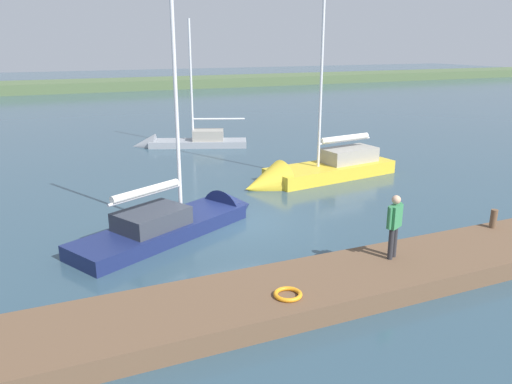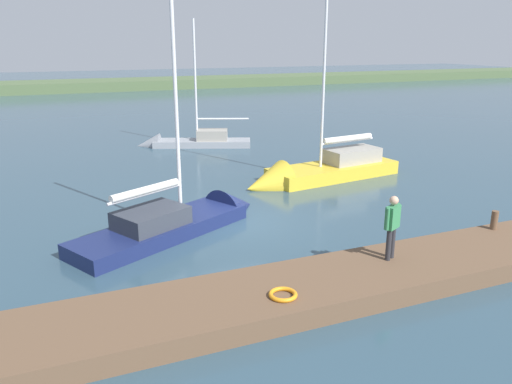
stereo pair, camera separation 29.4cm
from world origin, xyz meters
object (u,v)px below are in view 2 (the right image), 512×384
(sailboat_far_right, at_px, (186,224))
(sailboat_inner_slip, at_px, (314,176))
(life_ring_buoy, at_px, (283,295))
(mooring_post_near, at_px, (494,220))
(sailboat_outer_mooring, at_px, (188,144))
(person_on_dock, at_px, (392,223))

(sailboat_far_right, relative_size, sailboat_inner_slip, 0.88)
(life_ring_buoy, bearing_deg, sailboat_inner_slip, -122.20)
(sailboat_far_right, bearing_deg, mooring_post_near, -58.67)
(life_ring_buoy, bearing_deg, sailboat_outer_mooring, -98.97)
(mooring_post_near, height_order, sailboat_far_right, sailboat_far_right)
(mooring_post_near, bearing_deg, life_ring_buoy, 9.96)
(sailboat_far_right, relative_size, sailboat_outer_mooring, 1.09)
(person_on_dock, bearing_deg, sailboat_outer_mooring, 154.63)
(sailboat_far_right, distance_m, sailboat_inner_slip, 7.81)
(mooring_post_near, height_order, life_ring_buoy, mooring_post_near)
(life_ring_buoy, relative_size, sailboat_outer_mooring, 0.08)
(life_ring_buoy, bearing_deg, mooring_post_near, -170.04)
(sailboat_outer_mooring, relative_size, person_on_dock, 4.61)
(mooring_post_near, relative_size, person_on_dock, 0.34)
(sailboat_outer_mooring, bearing_deg, mooring_post_near, 125.84)
(life_ring_buoy, height_order, person_on_dock, person_on_dock)
(sailboat_inner_slip, bearing_deg, person_on_dock, 65.17)
(life_ring_buoy, xyz_separation_m, sailboat_outer_mooring, (-3.12, -19.78, -0.42))
(life_ring_buoy, xyz_separation_m, sailboat_inner_slip, (-6.34, -10.07, -0.33))
(sailboat_far_right, distance_m, sailboat_outer_mooring, 13.87)
(life_ring_buoy, xyz_separation_m, sailboat_far_right, (0.56, -6.41, -0.41))
(sailboat_far_right, bearing_deg, life_ring_buoy, -112.68)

